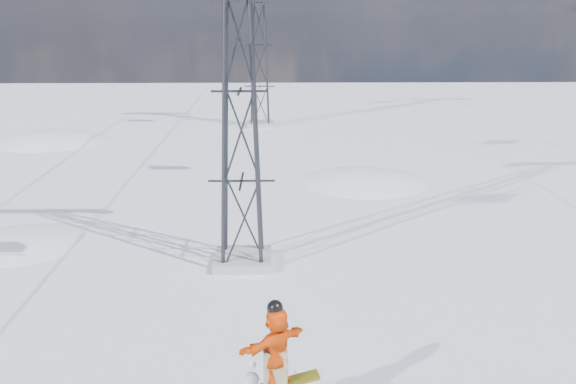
# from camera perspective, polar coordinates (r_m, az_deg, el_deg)

# --- Properties ---
(snow_terrain) EXTENTS (39.00, 37.00, 22.00)m
(snow_terrain) POSITION_cam_1_polar(r_m,az_deg,el_deg) (37.31, -11.49, -12.23)
(snow_terrain) COLOR white
(snow_terrain) RESTS_ON ground
(lift_tower_near) EXTENTS (5.20, 1.80, 11.43)m
(lift_tower_near) POSITION_cam_1_polar(r_m,az_deg,el_deg) (19.25, -4.33, 8.83)
(lift_tower_near) COLOR #999999
(lift_tower_near) RESTS_ON ground
(lift_tower_far) EXTENTS (5.20, 1.80, 11.43)m
(lift_tower_far) POSITION_cam_1_polar(r_m,az_deg,el_deg) (44.14, -2.57, 12.88)
(lift_tower_far) COLOR #999999
(lift_tower_far) RESTS_ON ground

